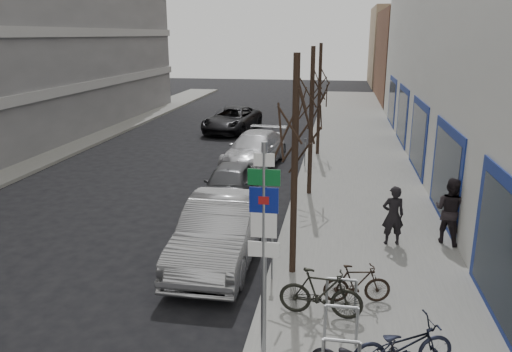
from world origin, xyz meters
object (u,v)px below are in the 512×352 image
(meter_front, at_px, (272,250))
(pedestrian_far, at_px, (450,210))
(tree_mid, at_px, (312,87))
(tree_near, at_px, (296,115))
(parked_car_back, at_px, (255,149))
(highway_sign_pole, at_px, (264,241))
(tree_far, at_px, (320,73))
(parked_car_front, at_px, (221,231))
(lane_car, at_px, (232,119))
(bike_rack, at_px, (341,320))
(bike_mid_inner, at_px, (321,292))
(bike_far_inner, at_px, (357,283))
(pedestrian_near, at_px, (393,215))
(meter_mid, at_px, (294,184))
(parked_car_mid, at_px, (230,184))
(bike_mid_curb, at_px, (403,341))

(meter_front, distance_m, pedestrian_far, 5.57)
(meter_front, bearing_deg, tree_mid, 86.32)
(tree_near, xyz_separation_m, parked_car_back, (-2.80, 10.77, -3.34))
(highway_sign_pole, bearing_deg, tree_far, 89.31)
(pedestrian_far, bearing_deg, parked_car_front, 57.47)
(lane_car, height_order, pedestrian_far, pedestrian_far)
(parked_car_front, xyz_separation_m, lane_car, (-3.61, 18.20, -0.10))
(bike_rack, distance_m, bike_mid_inner, 1.04)
(tree_mid, distance_m, bike_mid_inner, 9.15)
(bike_far_inner, height_order, lane_car, lane_car)
(bike_rack, bearing_deg, tree_mid, 97.28)
(tree_near, height_order, parked_car_back, tree_near)
(bike_mid_inner, height_order, pedestrian_far, pedestrian_far)
(tree_far, bearing_deg, bike_rack, -85.68)
(parked_car_back, relative_size, pedestrian_near, 3.06)
(lane_car, bearing_deg, meter_mid, -61.60)
(tree_mid, bearing_deg, tree_far, 90.00)
(bike_mid_inner, bearing_deg, tree_mid, 9.96)
(tree_near, relative_size, meter_mid, 4.33)
(meter_mid, distance_m, parked_car_front, 4.62)
(tree_far, bearing_deg, pedestrian_near, -76.47)
(tree_near, distance_m, bike_far_inner, 4.02)
(parked_car_back, bearing_deg, pedestrian_near, -50.92)
(highway_sign_pole, bearing_deg, meter_mid, 91.68)
(lane_car, height_order, pedestrian_near, pedestrian_near)
(tree_near, bearing_deg, lane_car, 106.55)
(parked_car_mid, bearing_deg, bike_mid_inner, -63.58)
(bike_mid_inner, bearing_deg, bike_mid_curb, -131.32)
(parked_car_front, xyz_separation_m, parked_car_back, (-0.81, 10.13, -0.09))
(pedestrian_near, bearing_deg, bike_far_inner, 63.05)
(meter_front, relative_size, parked_car_back, 0.24)
(tree_mid, bearing_deg, parked_car_front, -108.74)
(parked_car_back, distance_m, lane_car, 8.54)
(bike_mid_curb, distance_m, pedestrian_far, 6.37)
(tree_far, xyz_separation_m, lane_car, (-5.60, 5.84, -3.34))
(bike_far_inner, distance_m, parked_car_front, 4.02)
(tree_far, xyz_separation_m, meter_front, (-0.45, -13.50, -3.19))
(meter_mid, bearing_deg, bike_mid_inner, -79.97)
(meter_mid, distance_m, lane_car, 14.77)
(bike_rack, bearing_deg, bike_mid_curb, -29.19)
(bike_mid_inner, xyz_separation_m, pedestrian_far, (3.42, 4.51, 0.43))
(pedestrian_near, bearing_deg, tree_far, -86.23)
(highway_sign_pole, xyz_separation_m, bike_far_inner, (1.74, 2.25, -1.85))
(meter_front, relative_size, parked_car_mid, 0.31)
(tree_mid, distance_m, pedestrian_near, 5.92)
(pedestrian_near, bearing_deg, parked_car_mid, -40.86)
(meter_mid, height_order, parked_car_front, parked_car_front)
(pedestrian_near, bearing_deg, meter_mid, -52.53)
(lane_car, bearing_deg, parked_car_front, -70.78)
(bike_mid_inner, relative_size, lane_car, 0.33)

